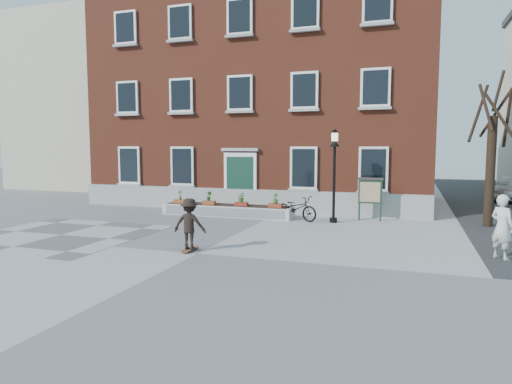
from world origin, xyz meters
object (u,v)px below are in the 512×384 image
(bystander, at_px, (502,227))
(skateboarder, at_px, (190,224))
(notice_board, at_px, (370,192))
(bicycle, at_px, (296,208))
(lamp_post, at_px, (334,162))

(bystander, height_order, skateboarder, bystander)
(notice_board, xyz_separation_m, skateboarder, (-4.73, -7.71, -0.41))
(bicycle, relative_size, skateboarder, 1.26)
(skateboarder, bearing_deg, bicycle, 75.83)
(bystander, distance_m, notice_board, 7.06)
(bystander, bearing_deg, lamp_post, 6.17)
(bicycle, height_order, skateboarder, skateboarder)
(bystander, xyz_separation_m, lamp_post, (-5.56, 4.73, 1.61))
(notice_board, bearing_deg, skateboarder, -121.50)
(lamp_post, bearing_deg, notice_board, 34.32)
(bystander, bearing_deg, bicycle, 13.19)
(bicycle, height_order, bystander, bystander)
(lamp_post, bearing_deg, skateboarder, -116.16)
(lamp_post, height_order, skateboarder, lamp_post)
(bicycle, xyz_separation_m, lamp_post, (1.61, 0.01, 2.00))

